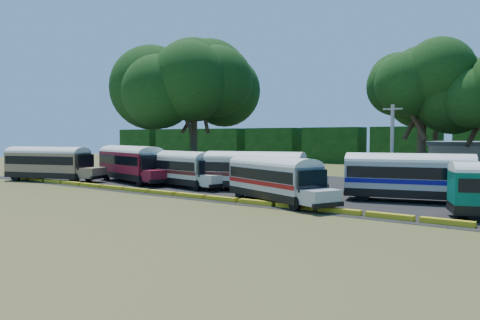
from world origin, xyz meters
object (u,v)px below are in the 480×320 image
Objects in this scene: bus_beige at (50,161)px; bus_cream_west at (180,167)px; bus_red at (132,161)px; tree_west at (194,80)px; bus_white_red at (275,177)px.

bus_cream_west is (14.24, 4.11, -0.17)m from bus_beige.
tree_west is at bearing 107.86° from bus_red.
bus_beige is 8.70m from bus_red.
tree_west reaches higher than bus_red.
bus_white_red is (12.28, -3.44, -0.03)m from bus_cream_west.
bus_cream_west reaches higher than bus_white_red.
bus_beige is 0.96× the size of bus_red.
bus_white_red is at bearing -16.15° from bus_beige.
bus_beige is 1.08× the size of bus_cream_west.
tree_west reaches higher than bus_white_red.
tree_west reaches higher than bus_cream_west.
bus_white_red is at bearing 4.33° from bus_red.
bus_red is 19.17m from bus_white_red.
bus_cream_west is at bearing -173.26° from bus_white_red.
bus_red is at bearing -86.80° from tree_west.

